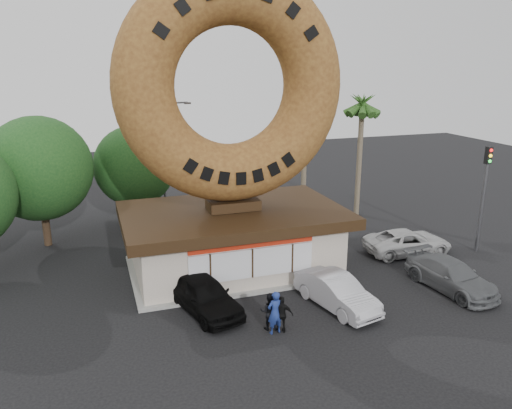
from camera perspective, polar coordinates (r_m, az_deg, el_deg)
The scene contains 16 objects.
ground at distance 21.49m, azimuth 2.11°, elevation -13.44°, with size 90.00×90.00×0.00m, color black.
donut_shop at distance 25.91m, azimuth -2.56°, elevation -3.80°, with size 11.20×7.20×3.80m.
giant_donut at distance 24.40m, azimuth -2.80°, elevation 13.31°, with size 11.20×11.20×2.85m, color #9C692D.
tree_west at distance 31.13m, azimuth -23.55°, elevation 3.77°, with size 6.00×6.00×7.65m.
tree_mid at distance 33.20m, azimuth -13.70°, elevation 4.27°, with size 5.20×5.20×6.63m.
palm_near at distance 34.56m, azimuth 5.73°, elevation 12.46°, with size 2.60×2.60×9.75m.
palm_far at distance 34.92m, azimuth 12.05°, elevation 10.70°, with size 2.60×2.60×8.75m.
street_lamp at distance 34.33m, azimuth -10.34°, elevation 5.64°, with size 2.11×0.20×8.00m.
traffic_signal at distance 30.56m, azimuth 24.66°, elevation 1.94°, with size 0.30×0.38×6.07m.
person_left at distance 20.40m, azimuth 2.18°, elevation -12.23°, with size 0.67×0.44×1.83m, color navy.
person_center at distance 20.72m, azimuth 1.54°, elevation -12.10°, with size 0.78×0.61×1.60m, color black.
person_right at distance 20.56m, azimuth 2.97°, elevation -12.43°, with size 0.91×0.38×1.55m, color black.
car_black at distance 22.18m, azimuth -5.91°, elevation -10.22°, with size 1.85×4.60×1.57m, color black.
car_silver at distance 22.71m, azimuth 9.21°, elevation -9.83°, with size 1.55×4.45×1.47m, color #B5B5BA.
car_grey at distance 25.81m, azimuth 21.39°, elevation -7.56°, with size 1.99×4.90×1.42m, color slate.
car_white at distance 29.64m, azimuth 16.95°, elevation -4.12°, with size 2.27×4.93×1.37m, color #BCBCBC.
Camera 1 is at (-6.73, -17.42, 10.62)m, focal length 35.00 mm.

